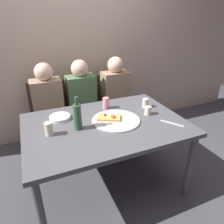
{
  "coord_description": "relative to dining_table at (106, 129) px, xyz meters",
  "views": [
    {
      "loc": [
        -0.6,
        -1.58,
        1.67
      ],
      "look_at": [
        0.11,
        0.1,
        0.79
      ],
      "focal_mm": 32.93,
      "sensor_mm": 36.0,
      "label": 1
    }
  ],
  "objects": [
    {
      "name": "plate_stack",
      "position": [
        -0.38,
        0.25,
        0.09
      ],
      "size": [
        0.2,
        0.2,
        0.03
      ],
      "primitive_type": "cylinder",
      "color": "white",
      "rests_on": "dining_table"
    },
    {
      "name": "guest_by_wall",
      "position": [
        0.48,
        0.76,
        -0.03
      ],
      "size": [
        0.36,
        0.56,
        1.17
      ],
      "rotation": [
        0.0,
        0.0,
        3.14
      ],
      "color": "#937A60",
      "rests_on": "ground_plane"
    },
    {
      "name": "guest_in_sweater",
      "position": [
        -0.42,
        0.76,
        -0.03
      ],
      "size": [
        0.36,
        0.56,
        1.17
      ],
      "rotation": [
        0.0,
        0.0,
        3.14
      ],
      "color": "#937A60",
      "rests_on": "ground_plane"
    },
    {
      "name": "chair_right",
      "position": [
        0.48,
        0.92,
        -0.15
      ],
      "size": [
        0.44,
        0.44,
        0.9
      ],
      "rotation": [
        0.0,
        0.0,
        3.14
      ],
      "color": "#472D1E",
      "rests_on": "ground_plane"
    },
    {
      "name": "table_knife",
      "position": [
        0.57,
        -0.26,
        0.08
      ],
      "size": [
        0.14,
        0.19,
        0.01
      ],
      "primitive_type": "cube",
      "rotation": [
        0.0,
        0.0,
        5.31
      ],
      "color": "#B7B7BC",
      "rests_on": "dining_table"
    },
    {
      "name": "tumbler_near",
      "position": [
        0.53,
        0.16,
        0.12
      ],
      "size": [
        0.06,
        0.06,
        0.1
      ],
      "primitive_type": "cylinder",
      "color": "beige",
      "rests_on": "dining_table"
    },
    {
      "name": "tumbler_far",
      "position": [
        -0.51,
        -0.01,
        0.13
      ],
      "size": [
        0.07,
        0.07,
        0.12
      ],
      "primitive_type": "cylinder",
      "color": "beige",
      "rests_on": "dining_table"
    },
    {
      "name": "chair_middle",
      "position": [
        0.0,
        0.92,
        -0.15
      ],
      "size": [
        0.44,
        0.44,
        0.9
      ],
      "rotation": [
        0.0,
        0.0,
        3.14
      ],
      "color": "#472D1E",
      "rests_on": "ground_plane"
    },
    {
      "name": "guest_in_beanie",
      "position": [
        0.0,
        0.76,
        -0.03
      ],
      "size": [
        0.36,
        0.56,
        1.17
      ],
      "rotation": [
        0.0,
        0.0,
        3.14
      ],
      "color": "#4C6B47",
      "rests_on": "ground_plane"
    },
    {
      "name": "back_wall",
      "position": [
        0.0,
        1.28,
        0.63
      ],
      "size": [
        6.0,
        0.1,
        2.6
      ],
      "primitive_type": "cube",
      "color": "#BCA893",
      "rests_on": "ground_plane"
    },
    {
      "name": "wine_glass",
      "position": [
        0.46,
        -0.0,
        0.12
      ],
      "size": [
        0.07,
        0.07,
        0.09
      ],
      "primitive_type": "cylinder",
      "color": "beige",
      "rests_on": "dining_table"
    },
    {
      "name": "ground_plane",
      "position": [
        0.0,
        0.0,
        -0.67
      ],
      "size": [
        8.0,
        8.0,
        0.0
      ],
      "primitive_type": "plane",
      "color": "#424247"
    },
    {
      "name": "dining_table",
      "position": [
        0.0,
        0.0,
        0.0
      ],
      "size": [
        1.48,
        1.03,
        0.74
      ],
      "color": "#4C4C51",
      "rests_on": "ground_plane"
    },
    {
      "name": "soda_can",
      "position": [
        0.12,
        0.3,
        0.13
      ],
      "size": [
        0.07,
        0.07,
        0.12
      ],
      "primitive_type": "cylinder",
      "color": "pink",
      "rests_on": "dining_table"
    },
    {
      "name": "chair_left",
      "position": [
        -0.42,
        0.92,
        -0.15
      ],
      "size": [
        0.44,
        0.44,
        0.9
      ],
      "rotation": [
        0.0,
        0.0,
        3.14
      ],
      "color": "#472D1E",
      "rests_on": "ground_plane"
    },
    {
      "name": "pizza_tray",
      "position": [
        0.11,
        -0.0,
        0.08
      ],
      "size": [
        0.46,
        0.46,
        0.01
      ],
      "primitive_type": "cylinder",
      "color": "#ADADB2",
      "rests_on": "dining_table"
    },
    {
      "name": "wine_bottle",
      "position": [
        -0.26,
        -0.01,
        0.19
      ],
      "size": [
        0.07,
        0.07,
        0.3
      ],
      "color": "#2D5133",
      "rests_on": "dining_table"
    },
    {
      "name": "pizza_slice_last",
      "position": [
        0.06,
        0.05,
        0.1
      ],
      "size": [
        0.26,
        0.22,
        0.05
      ],
      "color": "tan",
      "rests_on": "pizza_tray"
    }
  ]
}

